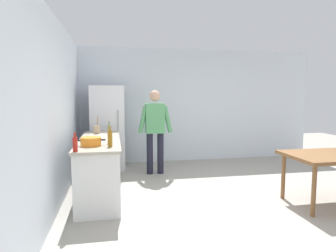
% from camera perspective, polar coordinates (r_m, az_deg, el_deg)
% --- Properties ---
extents(ground_plane, '(14.00, 14.00, 0.00)m').
position_cam_1_polar(ground_plane, '(4.61, 13.10, -14.42)').
color(ground_plane, '#9E998E').
extents(wall_back, '(6.40, 0.12, 2.70)m').
position_cam_1_polar(wall_back, '(7.18, 3.67, 4.02)').
color(wall_back, silver).
rests_on(wall_back, ground_plane).
extents(wall_left, '(0.12, 5.60, 2.70)m').
position_cam_1_polar(wall_left, '(4.24, -21.90, 2.21)').
color(wall_left, silver).
rests_on(wall_left, ground_plane).
extents(kitchen_counter, '(0.64, 2.20, 0.90)m').
position_cam_1_polar(kitchen_counter, '(4.89, -13.13, -7.71)').
color(kitchen_counter, white).
rests_on(kitchen_counter, ground_plane).
extents(refrigerator, '(0.70, 0.67, 1.80)m').
position_cam_1_polar(refrigerator, '(6.39, -11.73, -0.39)').
color(refrigerator, white).
rests_on(refrigerator, ground_plane).
extents(person, '(0.70, 0.22, 1.70)m').
position_cam_1_polar(person, '(5.89, -2.56, -0.04)').
color(person, '#1E1E2D').
rests_on(person, ground_plane).
extents(dining_table, '(1.40, 0.90, 0.75)m').
position_cam_1_polar(dining_table, '(4.92, 29.92, -5.63)').
color(dining_table, brown).
rests_on(dining_table, ground_plane).
extents(cooking_pot, '(0.40, 0.28, 0.12)m').
position_cam_1_polar(cooking_pot, '(4.19, -14.86, -2.96)').
color(cooking_pot, orange).
rests_on(cooking_pot, kitchen_counter).
extents(utensil_jar, '(0.11, 0.11, 0.32)m').
position_cam_1_polar(utensil_jar, '(5.52, -13.75, -0.61)').
color(utensil_jar, tan).
rests_on(utensil_jar, kitchen_counter).
extents(bottle_vinegar_tall, '(0.06, 0.06, 0.32)m').
position_cam_1_polar(bottle_vinegar_tall, '(4.38, -11.39, -1.49)').
color(bottle_vinegar_tall, gray).
rests_on(bottle_vinegar_tall, kitchen_counter).
extents(bottle_oil_amber, '(0.06, 0.06, 0.28)m').
position_cam_1_polar(bottle_oil_amber, '(4.06, -11.27, -2.37)').
color(bottle_oil_amber, '#996619').
rests_on(bottle_oil_amber, kitchen_counter).
extents(bottle_sauce_red, '(0.06, 0.06, 0.24)m').
position_cam_1_polar(bottle_sauce_red, '(3.80, -17.71, -3.39)').
color(bottle_sauce_red, '#B22319').
rests_on(bottle_sauce_red, kitchen_counter).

